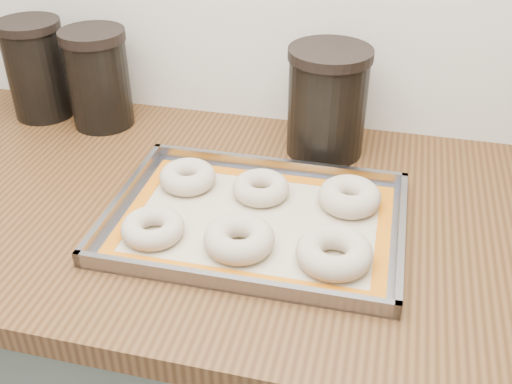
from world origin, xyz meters
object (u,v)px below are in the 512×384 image
(bagel_front_mid, at_px, (239,239))
(bagel_back_right, at_px, (349,197))
(canister_mid, at_px, (98,78))
(bagel_front_left, at_px, (153,228))
(bagel_back_left, at_px, (188,177))
(bagel_back_mid, at_px, (261,188))
(baking_tray, at_px, (256,220))
(canister_right, at_px, (327,102))
(bagel_front_right, at_px, (334,253))
(canister_left, at_px, (37,69))

(bagel_front_mid, relative_size, bagel_back_right, 1.03)
(canister_mid, bearing_deg, bagel_back_right, -19.91)
(bagel_front_left, xyz_separation_m, bagel_back_left, (0.00, 0.15, 0.00))
(bagel_back_mid, distance_m, canister_mid, 0.43)
(baking_tray, relative_size, bagel_back_right, 4.53)
(bagel_back_mid, height_order, canister_right, canister_right)
(bagel_front_mid, bearing_deg, bagel_back_mid, 90.49)
(bagel_back_left, bearing_deg, bagel_front_right, -28.17)
(bagel_back_right, height_order, canister_right, canister_right)
(baking_tray, bearing_deg, bagel_back_left, 152.21)
(bagel_back_right, xyz_separation_m, canister_right, (-0.07, 0.18, 0.08))
(canister_left, bearing_deg, bagel_front_right, -27.74)
(bagel_front_mid, bearing_deg, bagel_back_left, 131.82)
(baking_tray, xyz_separation_m, bagel_front_mid, (-0.01, -0.07, 0.02))
(canister_mid, bearing_deg, bagel_front_mid, -41.77)
(bagel_back_right, relative_size, canister_mid, 0.52)
(bagel_front_right, bearing_deg, baking_tray, 151.43)
(baking_tray, xyz_separation_m, canister_mid, (-0.39, 0.27, 0.09))
(bagel_back_mid, distance_m, canister_left, 0.57)
(bagel_front_left, bearing_deg, bagel_front_mid, 1.01)
(bagel_front_mid, relative_size, bagel_back_mid, 1.11)
(bagel_back_right, bearing_deg, bagel_back_left, -179.49)
(bagel_front_left, height_order, canister_right, canister_right)
(canister_right, bearing_deg, canister_mid, 179.07)
(bagel_front_right, bearing_deg, bagel_back_right, 87.88)
(bagel_back_left, relative_size, canister_mid, 0.49)
(bagel_front_left, distance_m, canister_left, 0.53)
(bagel_back_right, distance_m, canister_mid, 0.56)
(bagel_front_left, xyz_separation_m, canister_mid, (-0.25, 0.34, 0.08))
(baking_tray, distance_m, bagel_back_left, 0.16)
(bagel_back_mid, bearing_deg, canister_left, 158.52)
(bagel_back_right, bearing_deg, canister_mid, 160.09)
(bagel_front_left, height_order, bagel_front_right, bagel_front_right)
(bagel_front_right, distance_m, canister_left, 0.75)
(bagel_front_right, distance_m, canister_mid, 0.63)
(bagel_front_left, distance_m, bagel_front_right, 0.28)
(bagel_front_right, height_order, canister_left, canister_left)
(bagel_front_mid, bearing_deg, baking_tray, 83.81)
(baking_tray, relative_size, canister_right, 2.29)
(bagel_front_right, bearing_deg, canister_right, 100.60)
(baking_tray, relative_size, bagel_front_left, 4.80)
(bagel_front_mid, distance_m, bagel_front_right, 0.14)
(baking_tray, distance_m, bagel_front_mid, 0.08)
(baking_tray, height_order, bagel_back_right, bagel_back_right)
(canister_mid, bearing_deg, canister_left, 176.03)
(bagel_front_right, xyz_separation_m, bagel_back_mid, (-0.14, 0.14, -0.00))
(canister_right, bearing_deg, bagel_back_left, -138.46)
(bagel_front_mid, xyz_separation_m, bagel_back_mid, (-0.00, 0.14, -0.00))
(bagel_front_mid, height_order, bagel_front_right, same)
(canister_mid, bearing_deg, bagel_back_mid, -27.23)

